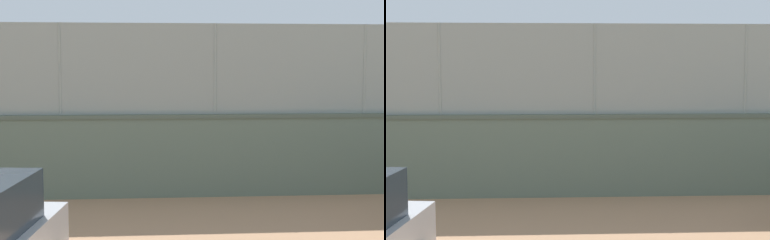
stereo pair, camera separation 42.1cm
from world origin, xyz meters
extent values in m
plane|color=tan|center=(0.00, 0.00, 0.00)|extent=(260.00, 260.00, 0.00)
cube|color=slate|center=(-1.84, 13.06, 0.82)|extent=(32.29, 1.42, 1.64)
cube|color=#4D594D|center=(-1.84, 13.06, 1.68)|extent=(32.30, 1.48, 0.08)
cube|color=gray|center=(-1.84, 13.06, 2.65)|extent=(31.64, 1.09, 1.86)
cylinder|color=gray|center=(-5.00, 12.96, 2.65)|extent=(0.07, 0.07, 1.86)
cylinder|color=gray|center=(-1.84, 13.06, 2.65)|extent=(0.07, 0.07, 1.86)
cylinder|color=gray|center=(1.33, 13.17, 2.65)|extent=(0.07, 0.07, 1.86)
cylinder|color=#591919|center=(-0.17, 2.51, 0.41)|extent=(0.16, 0.16, 0.83)
cylinder|color=#591919|center=(-0.16, 2.31, 0.41)|extent=(0.16, 0.16, 0.83)
cylinder|color=beige|center=(-0.16, 2.41, 1.13)|extent=(0.35, 0.35, 0.61)
cylinder|color=brown|center=(-0.23, 2.72, 1.25)|extent=(0.58, 0.12, 0.17)
cylinder|color=brown|center=(-0.45, 2.09, 1.25)|extent=(0.58, 0.12, 0.17)
sphere|color=brown|center=(-0.16, 2.41, 1.55)|extent=(0.23, 0.23, 0.23)
cylinder|color=navy|center=(-0.16, 2.41, 1.65)|extent=(0.26, 0.26, 0.05)
cylinder|color=black|center=(-0.63, 2.08, 1.25)|extent=(0.30, 0.05, 0.04)
ellipsoid|color=#333338|center=(-0.85, 2.07, 1.25)|extent=(0.30, 0.04, 0.24)
cylinder|color=navy|center=(-1.93, -0.31, 0.38)|extent=(0.16, 0.16, 0.77)
cylinder|color=navy|center=(-2.13, -0.29, 0.38)|extent=(0.16, 0.16, 0.77)
cylinder|color=#D14C42|center=(-2.03, -0.30, 1.05)|extent=(0.37, 0.37, 0.57)
cylinder|color=#936B4C|center=(-1.74, -0.28, 1.17)|extent=(0.14, 0.55, 0.17)
cylinder|color=#936B4C|center=(-2.30, 0.02, 1.17)|extent=(0.14, 0.55, 0.17)
sphere|color=#936B4C|center=(-2.03, -0.30, 1.45)|extent=(0.22, 0.22, 0.22)
cylinder|color=black|center=(-2.03, -0.30, 1.54)|extent=(0.25, 0.25, 0.05)
cylinder|color=#591919|center=(-2.24, 8.19, 0.37)|extent=(0.21, 0.21, 0.73)
cylinder|color=#591919|center=(-2.35, 8.36, 0.37)|extent=(0.21, 0.21, 0.73)
cylinder|color=white|center=(-2.29, 8.27, 1.00)|extent=(0.47, 0.47, 0.54)
cylinder|color=#D8AD84|center=(-2.10, 8.06, 1.11)|extent=(0.49, 0.35, 0.16)
cylinder|color=#D8AD84|center=(-2.19, 8.67, 1.11)|extent=(0.49, 0.35, 0.16)
sphere|color=#D8AD84|center=(-2.29, 8.27, 1.38)|extent=(0.21, 0.21, 0.21)
cylinder|color=navy|center=(-2.29, 8.27, 1.47)|extent=(0.30, 0.30, 0.05)
sphere|color=yellow|center=(0.16, 3.30, 0.97)|extent=(0.16, 0.16, 0.16)
cube|color=brown|center=(0.43, 11.85, 0.45)|extent=(1.61, 0.43, 0.06)
cube|color=brown|center=(0.42, 12.01, 0.67)|extent=(1.60, 0.09, 0.40)
cube|color=#333338|center=(-0.21, 11.83, 0.23)|extent=(0.07, 0.38, 0.45)
cube|color=#333338|center=(1.07, 11.87, 0.23)|extent=(0.07, 0.38, 0.45)
camera|label=1|loc=(-0.84, 24.98, 2.66)|focal=53.99mm
camera|label=2|loc=(-1.26, 25.00, 2.66)|focal=53.99mm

